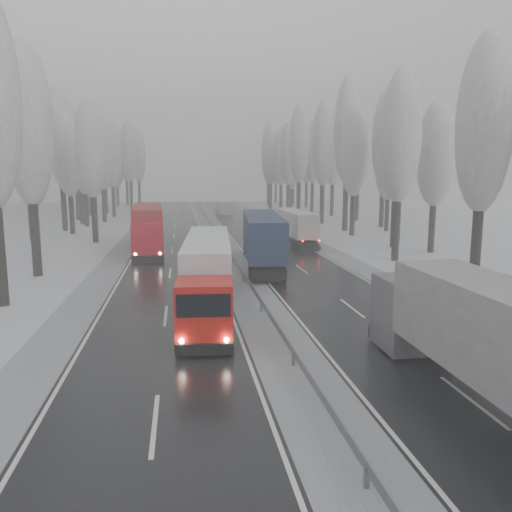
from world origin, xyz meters
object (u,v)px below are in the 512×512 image
object	(u,v)px
truck_blue_box	(262,236)
truck_red_white	(208,269)
truck_cream_box	(292,224)
box_truck_distant	(224,208)
truck_red_red	(148,225)

from	to	relation	value
truck_blue_box	truck_red_white	bearing A→B (deg)	-106.22
truck_blue_box	truck_cream_box	size ratio (longest dim) A/B	1.19
truck_blue_box	truck_cream_box	world-z (taller)	truck_blue_box
truck_cream_box	box_truck_distant	distance (m)	40.96
box_truck_distant	truck_red_red	distance (m)	45.90
box_truck_distant	truck_red_white	size ratio (longest dim) A/B	0.45
truck_cream_box	truck_red_white	bearing A→B (deg)	-113.24
truck_cream_box	truck_blue_box	bearing A→B (deg)	-113.65
truck_cream_box	truck_red_white	distance (m)	28.93
box_truck_distant	truck_cream_box	bearing A→B (deg)	-87.67
truck_cream_box	box_truck_distant	xyz separation A→B (m)	(-4.16, 40.74, -0.83)
box_truck_distant	truck_blue_box	bearing A→B (deg)	-95.14
truck_cream_box	truck_red_red	distance (m)	16.07
box_truck_distant	truck_red_red	size ratio (longest dim) A/B	0.40
truck_cream_box	truck_red_red	xyz separation A→B (m)	(-15.64, -3.69, 0.46)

